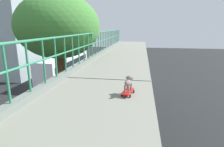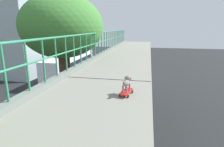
{
  "view_description": "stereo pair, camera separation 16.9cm",
  "coord_description": "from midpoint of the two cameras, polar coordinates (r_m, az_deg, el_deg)",
  "views": [
    {
      "loc": [
        1.94,
        -2.89,
        6.69
      ],
      "look_at": [
        1.17,
        1.79,
        5.49
      ],
      "focal_mm": 29.4,
      "sensor_mm": 36.0,
      "label": 1
    },
    {
      "loc": [
        2.1,
        -2.85,
        6.69
      ],
      "look_at": [
        1.17,
        1.79,
        5.49
      ],
      "focal_mm": 29.4,
      "sensor_mm": 36.0,
      "label": 2
    }
  ],
  "objects": [
    {
      "name": "toy_skateboard",
      "position": [
        3.93,
        5.68,
        -5.63
      ],
      "size": [
        0.27,
        0.48,
        0.09
      ],
      "color": "red",
      "rests_on": "overpass_deck"
    },
    {
      "name": "roadside_tree_mid",
      "position": [
        9.55,
        -14.73,
        13.16
      ],
      "size": [
        4.02,
        4.02,
        8.28
      ],
      "color": "brown",
      "rests_on": "ground"
    },
    {
      "name": "green_railing",
      "position": [
        3.84,
        -25.7,
        -4.69
      ],
      "size": [
        0.2,
        29.62,
        1.17
      ],
      "color": "slate",
      "rests_on": "overpass_deck"
    },
    {
      "name": "city_bus",
      "position": [
        25.6,
        -12.54,
        2.78
      ],
      "size": [
        2.62,
        11.85,
        3.08
      ],
      "color": "white",
      "rests_on": "ground"
    },
    {
      "name": "small_dog",
      "position": [
        3.89,
        5.9,
        -2.56
      ],
      "size": [
        0.2,
        0.37,
        0.31
      ],
      "color": "gray",
      "rests_on": "toy_skateboard"
    },
    {
      "name": "overpass_deck",
      "position": [
        3.48,
        -8.06,
        -14.32
      ],
      "size": [
        2.52,
        31.18,
        0.51
      ],
      "color": "gray",
      "rests_on": "bridge_pier"
    }
  ]
}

